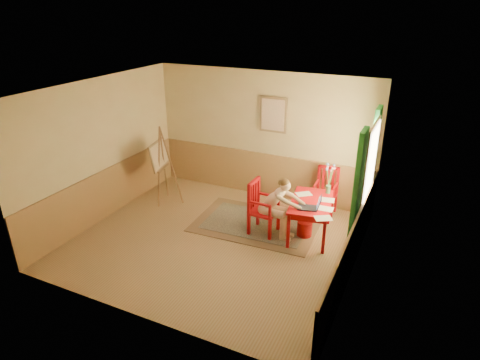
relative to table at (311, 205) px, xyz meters
The scene contains 14 objects.
room 1.94m from the table, 149.27° to the right, with size 5.04×4.54×2.84m.
wainscot 1.54m from the table, behind, with size 5.00×4.50×1.00m.
window 1.16m from the table, 12.10° to the left, with size 0.12×2.01×2.20m.
wall_portrait 2.22m from the table, 134.70° to the left, with size 0.60×0.05×0.76m.
rug 1.24m from the table, behind, with size 2.47×1.71×0.02m.
table is the anchor object (origin of this frame).
chair_left 0.92m from the table, 162.52° to the right, with size 0.50×0.48×1.06m.
chair_back 1.01m from the table, 88.10° to the left, with size 0.46×0.48×1.01m.
figure 0.64m from the table, 152.80° to the right, with size 0.89×0.38×1.19m.
laptop 0.33m from the table, 74.90° to the right, with size 0.45×0.33×0.25m.
papers 0.22m from the table, 26.81° to the right, with size 0.93×1.12×0.00m.
vase 0.63m from the table, 69.39° to the left, with size 0.20×0.29×0.58m.
wastebasket 0.49m from the table, 141.87° to the right, with size 0.28×0.28×0.30m, color #A60E0E.
easel 3.37m from the table, behind, with size 0.64×0.77×1.73m.
Camera 1 is at (3.22, -5.81, 4.09)m, focal length 30.92 mm.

